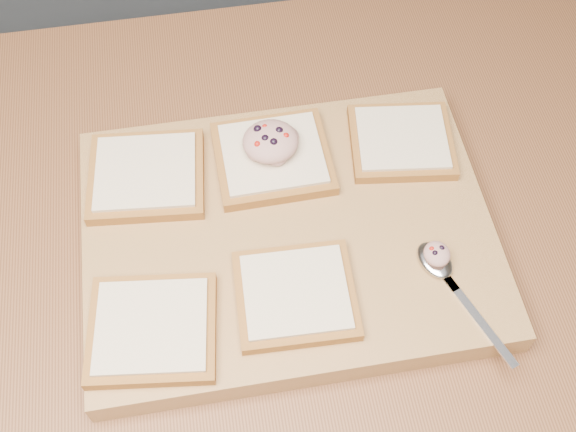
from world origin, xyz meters
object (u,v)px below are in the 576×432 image
Objects in this scene: spoon at (441,269)px; tuna_salad_dollop at (270,141)px; bread_far_center at (273,158)px; cutting_board at (288,236)px.

tuna_salad_dollop is at bearing 131.30° from spoon.
spoon is (0.15, -0.17, -0.00)m from bread_far_center.
cutting_board is at bearing -88.36° from bread_far_center.
tuna_salad_dollop reaches higher than spoon.
bread_far_center reaches higher than cutting_board.
spoon is at bearing -28.07° from cutting_board.
bread_far_center is at bearing 131.83° from spoon.
tuna_salad_dollop is (-0.00, 0.00, 0.02)m from bread_far_center.
bread_far_center is at bearing 91.64° from cutting_board.
bread_far_center is at bearing -73.59° from tuna_salad_dollop.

